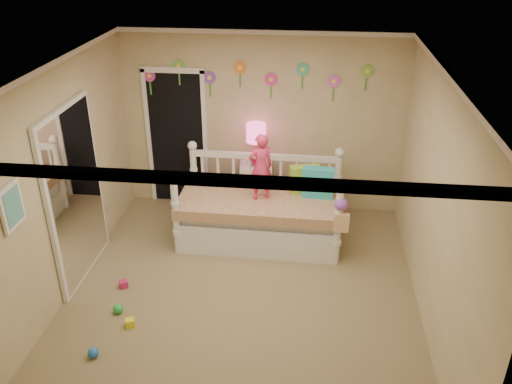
# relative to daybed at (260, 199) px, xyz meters

# --- Properties ---
(floor) EXTENTS (4.00, 4.50, 0.01)m
(floor) POSITION_rel_daybed_xyz_m (-0.08, -1.31, -0.58)
(floor) COLOR #7F684C
(floor) RESTS_ON ground
(ceiling) EXTENTS (4.00, 4.50, 0.01)m
(ceiling) POSITION_rel_daybed_xyz_m (-0.08, -1.31, 2.02)
(ceiling) COLOR white
(ceiling) RESTS_ON floor
(back_wall) EXTENTS (4.00, 0.01, 2.60)m
(back_wall) POSITION_rel_daybed_xyz_m (-0.08, 0.94, 0.72)
(back_wall) COLOR tan
(back_wall) RESTS_ON floor
(left_wall) EXTENTS (0.01, 4.50, 2.60)m
(left_wall) POSITION_rel_daybed_xyz_m (-2.08, -1.31, 0.72)
(left_wall) COLOR tan
(left_wall) RESTS_ON floor
(right_wall) EXTENTS (0.01, 4.50, 2.60)m
(right_wall) POSITION_rel_daybed_xyz_m (1.92, -1.31, 0.72)
(right_wall) COLOR tan
(right_wall) RESTS_ON floor
(crown_molding) EXTENTS (4.00, 4.50, 0.06)m
(crown_molding) POSITION_rel_daybed_xyz_m (-0.08, -1.31, 1.99)
(crown_molding) COLOR white
(crown_molding) RESTS_ON ceiling
(daybed) EXTENTS (2.16, 1.19, 1.16)m
(daybed) POSITION_rel_daybed_xyz_m (0.00, 0.00, 0.00)
(daybed) COLOR white
(daybed) RESTS_ON floor
(pillow_turquoise) EXTENTS (0.41, 0.17, 0.40)m
(pillow_turquoise) POSITION_rel_daybed_xyz_m (0.75, 0.03, 0.27)
(pillow_turquoise) COLOR #22AAAC
(pillow_turquoise) RESTS_ON daybed
(pillow_lime) EXTENTS (0.42, 0.24, 0.38)m
(pillow_lime) POSITION_rel_daybed_xyz_m (0.57, 0.14, 0.25)
(pillow_lime) COLOR #95B938
(pillow_lime) RESTS_ON daybed
(child) EXTENTS (0.38, 0.32, 0.88)m
(child) POSITION_rel_daybed_xyz_m (0.01, -0.09, 0.51)
(child) COLOR #EA3562
(child) RESTS_ON daybed
(nightstand) EXTENTS (0.49, 0.39, 0.76)m
(nightstand) POSITION_rel_daybed_xyz_m (-0.14, 0.72, -0.20)
(nightstand) COLOR white
(nightstand) RESTS_ON floor
(table_lamp) EXTENTS (0.28, 0.28, 0.61)m
(table_lamp) POSITION_rel_daybed_xyz_m (-0.14, 0.72, 0.58)
(table_lamp) COLOR #DE1D72
(table_lamp) RESTS_ON nightstand
(closet_doorway) EXTENTS (0.90, 0.04, 2.07)m
(closet_doorway) POSITION_rel_daybed_xyz_m (-1.33, 0.93, 0.45)
(closet_doorway) COLOR black
(closet_doorway) RESTS_ON back_wall
(flower_decals) EXTENTS (3.40, 0.02, 0.50)m
(flower_decals) POSITION_rel_daybed_xyz_m (-0.17, 0.93, 1.36)
(flower_decals) COLOR #B2668C
(flower_decals) RESTS_ON back_wall
(mirror_closet) EXTENTS (0.07, 1.30, 2.10)m
(mirror_closet) POSITION_rel_daybed_xyz_m (-2.04, -1.01, 0.47)
(mirror_closet) COLOR white
(mirror_closet) RESTS_ON left_wall
(wall_picture) EXTENTS (0.05, 0.34, 0.42)m
(wall_picture) POSITION_rel_daybed_xyz_m (-2.05, -2.21, 0.97)
(wall_picture) COLOR white
(wall_picture) RESTS_ON left_wall
(hanging_bag) EXTENTS (0.20, 0.16, 0.36)m
(hanging_bag) POSITION_rel_daybed_xyz_m (1.02, -0.56, 0.13)
(hanging_bag) COLOR beige
(hanging_bag) RESTS_ON daybed
(toy_scatter) EXTENTS (0.90, 1.36, 0.11)m
(toy_scatter) POSITION_rel_daybed_xyz_m (-1.56, -1.91, -0.53)
(toy_scatter) COLOR #996666
(toy_scatter) RESTS_ON floor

